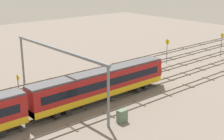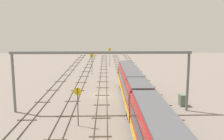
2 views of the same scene
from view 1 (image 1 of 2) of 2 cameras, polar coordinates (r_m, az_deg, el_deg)
The scene contains 11 objects.
ground_plane at distance 55.33m, azimuth -1.95°, elevation -3.20°, with size 155.24×155.24×0.00m, color slate.
track_near_foreground at distance 48.97m, azimuth 4.88°, elevation -5.91°, with size 139.24×2.40×0.16m.
track_with_train at distance 52.03m, azimuth 1.25°, elevation -4.45°, with size 139.24×2.40×0.16m.
track_middle at distance 55.31m, azimuth -1.95°, elevation -3.13°, with size 139.24×2.40×0.16m.
track_second_far at distance 58.76m, azimuth -4.78°, elevation -1.96°, with size 139.24×2.40×0.16m.
track_far_background at distance 62.37m, azimuth -7.28°, elevation -0.91°, with size 139.24×2.40×0.16m.
overhead_gantry at distance 48.78m, azimuth -9.66°, elevation 1.87°, with size 0.40×24.21×8.30m.
speed_sign_near_foreground at distance 70.25m, azimuth 9.69°, elevation 3.97°, with size 0.14×1.09×5.30m.
speed_sign_mid_trackside at distance 49.79m, azimuth -16.19°, elevation -2.58°, with size 0.14×0.89×4.57m.
speed_sign_far_trackside at distance 78.67m, azimuth 18.77°, elevation 4.73°, with size 0.14×0.94×5.60m.
relay_cabinet at distance 42.97m, azimuth 1.79°, elevation -8.09°, with size 1.29×0.90×1.71m.
Camera 1 is at (-32.55, -40.51, 19.01)m, focal length 51.86 mm.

